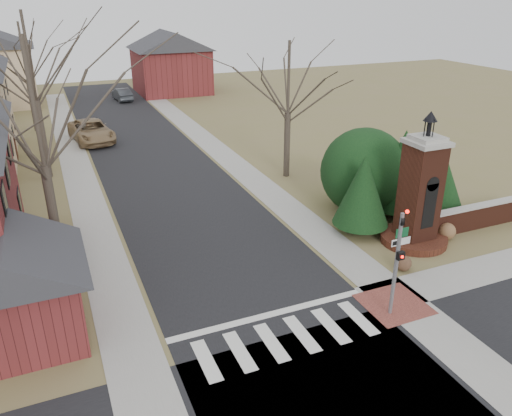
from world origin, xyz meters
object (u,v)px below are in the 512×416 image
sign_post (400,246)px  pickup_truck (91,131)px  traffic_signal_pole (398,254)px  brick_gate_monument (419,201)px  distant_car (122,94)px

sign_post → pickup_truck: (-8.99, 27.65, -1.10)m
traffic_signal_pole → sign_post: (1.29, 1.41, -0.64)m
brick_gate_monument → pickup_truck: brick_gate_monument is taller
traffic_signal_pole → pickup_truck: traffic_signal_pole is taller
traffic_signal_pole → sign_post: size_ratio=1.64×
traffic_signal_pole → brick_gate_monument: (4.70, 4.42, -0.42)m
brick_gate_monument → pickup_truck: size_ratio=1.06×
brick_gate_monument → distant_car: size_ratio=1.56×
traffic_signal_pole → sign_post: 2.02m
brick_gate_monument → sign_post: bearing=-138.6°
traffic_signal_pole → distant_car: bearing=93.4°
brick_gate_monument → pickup_truck: (-12.40, 24.64, -1.32)m
pickup_truck → traffic_signal_pole: bearing=-82.3°
sign_post → brick_gate_monument: 4.55m
traffic_signal_pole → sign_post: traffic_signal_pole is taller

